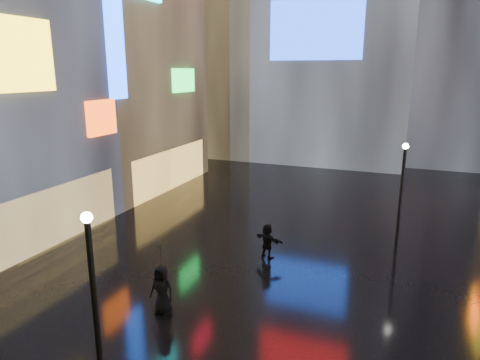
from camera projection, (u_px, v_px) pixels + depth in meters
The scene contains 8 objects.
ground at pixel (295, 236), 22.95m from camera, with size 140.00×140.00×0.00m, color black.
building_left_far at pixel (108, 37), 31.36m from camera, with size 10.28×12.00×22.00m.
tower_flank_left at pixel (222, 27), 44.55m from camera, with size 10.00×10.00×26.00m, color black.
lamp_near at pixel (94, 294), 11.16m from camera, with size 0.30×0.30×5.20m.
lamp_far at pixel (402, 188), 21.26m from camera, with size 0.30×0.30×5.20m.
pedestrian_4 at pixel (162, 289), 15.45m from camera, with size 0.91×0.59×1.86m, color black.
pedestrian_5 at pixel (267, 241), 20.10m from camera, with size 1.56×0.50×1.68m, color black.
umbrella_2 at pixel (160, 255), 15.11m from camera, with size 0.94×0.96×0.86m, color black.
Camera 1 is at (5.20, -1.06, 8.59)m, focal length 32.00 mm.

